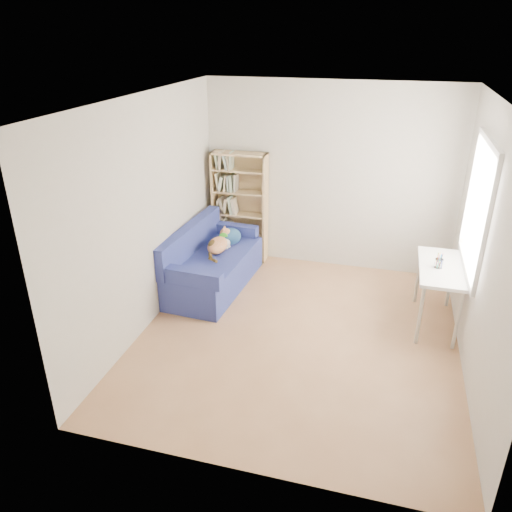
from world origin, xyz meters
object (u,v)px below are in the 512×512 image
at_px(sofa, 211,264).
at_px(desk, 440,273).
at_px(bookshelf, 240,211).
at_px(pen_cup, 439,262).

height_order(sofa, desk, sofa).
relative_size(sofa, bookshelf, 1.09).
distance_m(bookshelf, pen_cup, 2.97).
distance_m(sofa, desk, 2.88).
relative_size(bookshelf, pen_cup, 9.20).
bearing_deg(desk, sofa, 175.76).
height_order(desk, pen_cup, pen_cup).
xyz_separation_m(sofa, pen_cup, (2.81, -0.25, 0.49)).
height_order(bookshelf, pen_cup, bookshelf).
xyz_separation_m(sofa, bookshelf, (0.11, 0.97, 0.42)).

